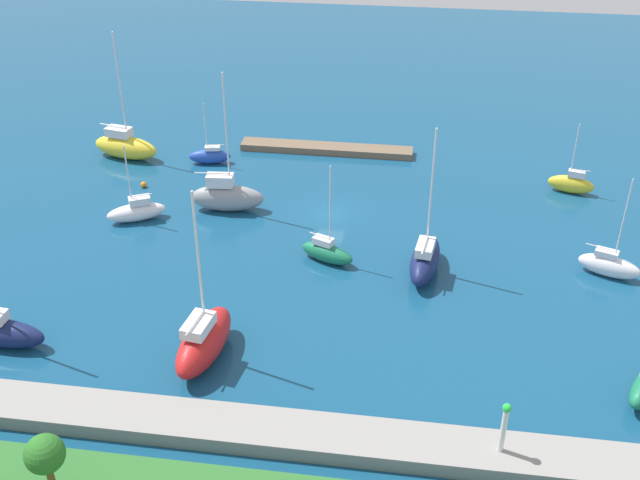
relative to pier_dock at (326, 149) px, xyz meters
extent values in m
plane|color=navy|center=(-2.37, 14.28, -0.38)|extent=(160.00, 160.00, 0.00)
cube|color=brown|center=(0.00, 0.00, 0.00)|extent=(19.38, 2.33, 0.76)
cube|color=gray|center=(-2.37, 43.87, 0.17)|extent=(56.73, 3.46, 1.09)
cylinder|color=silver|center=(-16.64, 43.87, 2.31)|extent=(0.36, 0.36, 3.20)
sphere|color=green|center=(-16.64, 43.87, 4.16)|extent=(0.56, 0.56, 0.56)
cylinder|color=brown|center=(8.84, 50.78, 1.99)|extent=(0.43, 0.43, 2.25)
sphere|color=#286B23|center=(8.84, 50.78, 3.80)|extent=(2.29, 2.29, 2.29)
ellipsoid|color=yellow|center=(-25.90, 6.29, 0.53)|extent=(4.74, 2.40, 1.82)
cube|color=silver|center=(-26.25, 6.37, 1.78)|extent=(1.78, 1.17, 0.68)
cylinder|color=silver|center=(-25.68, 6.23, 4.24)|extent=(0.11, 0.11, 5.59)
cylinder|color=silver|center=(-26.58, 6.46, 2.28)|extent=(1.81, 0.54, 0.09)
ellipsoid|color=white|center=(15.81, 18.03, 0.47)|extent=(5.72, 4.13, 1.69)
cube|color=silver|center=(15.41, 17.83, 1.67)|extent=(2.26, 1.87, 0.72)
cylinder|color=silver|center=(16.05, 18.16, 4.35)|extent=(0.13, 0.13, 6.07)
cylinder|color=silver|center=(15.19, 17.71, 2.18)|extent=(1.77, 0.99, 0.11)
ellipsoid|color=#19724C|center=(-3.14, 22.65, 0.44)|extent=(5.18, 3.34, 1.64)
cube|color=silver|center=(-2.78, 22.49, 1.57)|extent=(2.01, 1.55, 0.61)
cylinder|color=silver|center=(-3.37, 22.74, 5.07)|extent=(0.12, 0.12, 7.62)
cylinder|color=silver|center=(-2.44, 22.36, 2.03)|extent=(1.90, 0.86, 0.10)
ellipsoid|color=#141E4C|center=(-11.58, 23.26, 0.86)|extent=(3.26, 7.47, 2.47)
cube|color=silver|center=(-11.50, 23.84, 2.49)|extent=(1.72, 2.76, 0.78)
cylinder|color=silver|center=(-11.63, 22.91, 7.42)|extent=(0.17, 0.17, 10.65)
cylinder|color=silver|center=(-11.43, 24.37, 3.03)|extent=(0.54, 2.94, 0.14)
ellipsoid|color=red|center=(3.88, 36.81, 1.13)|extent=(3.77, 7.99, 3.03)
cube|color=silver|center=(3.96, 37.42, 3.06)|extent=(2.00, 2.97, 0.83)
cylinder|color=silver|center=(3.82, 36.43, 7.89)|extent=(0.18, 0.18, 10.49)
cylinder|color=silver|center=(4.03, 37.92, 3.63)|extent=(0.57, 2.99, 0.15)
ellipsoid|color=#2347B2|center=(12.23, 4.77, 0.42)|extent=(4.72, 2.26, 1.60)
cube|color=silver|center=(11.87, 4.71, 1.43)|extent=(1.76, 1.16, 0.42)
cylinder|color=silver|center=(12.45, 4.81, 3.88)|extent=(0.11, 0.11, 5.32)
cylinder|color=silver|center=(11.54, 4.65, 1.79)|extent=(1.84, 0.42, 0.09)
ellipsoid|color=gray|center=(7.71, 14.85, 0.95)|extent=(7.30, 2.87, 2.65)
cube|color=silver|center=(8.28, 14.90, 2.85)|extent=(2.67, 1.58, 1.14)
cylinder|color=silver|center=(7.35, 14.82, 7.91)|extent=(0.17, 0.17, 11.26)
cylinder|color=silver|center=(9.03, 14.96, 3.57)|extent=(3.36, 0.42, 0.14)
ellipsoid|color=yellow|center=(21.76, 4.74, 0.89)|extent=(7.97, 4.09, 2.55)
cube|color=silver|center=(22.36, 4.62, 2.64)|extent=(3.00, 2.08, 0.95)
cylinder|color=silver|center=(21.39, 4.82, 7.97)|extent=(0.18, 0.18, 11.60)
cylinder|color=silver|center=(22.98, 4.49, 3.27)|extent=(3.22, 0.80, 0.15)
ellipsoid|color=white|center=(-27.01, 21.48, 0.55)|extent=(5.37, 3.31, 1.86)
cube|color=silver|center=(-26.62, 21.33, 1.74)|extent=(2.07, 1.55, 0.51)
cylinder|color=silver|center=(-27.25, 21.57, 5.16)|extent=(0.12, 0.12, 7.35)
cylinder|color=silver|center=(-26.09, 21.13, 2.14)|extent=(2.36, 0.97, 0.10)
ellipsoid|color=#141E4C|center=(19.24, 37.40, 0.69)|extent=(7.17, 2.60, 2.15)
sphere|color=orange|center=(17.50, 11.36, -0.07)|extent=(0.61, 0.61, 0.61)
camera|label=1|loc=(-10.46, 78.11, 35.72)|focal=42.74mm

